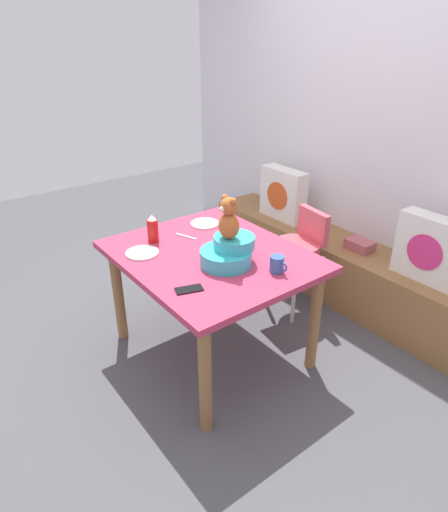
% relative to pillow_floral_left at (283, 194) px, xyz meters
% --- Properties ---
extents(ground_plane, '(8.00, 8.00, 0.00)m').
position_rel_pillow_floral_left_xyz_m(ground_plane, '(0.63, -1.23, -0.68)').
color(ground_plane, '#4C4C51').
extents(back_wall, '(4.40, 0.10, 2.60)m').
position_rel_pillow_floral_left_xyz_m(back_wall, '(0.63, 0.29, 0.62)').
color(back_wall, silver).
rests_on(back_wall, ground_plane).
extents(window_bench, '(2.60, 0.44, 0.46)m').
position_rel_pillow_floral_left_xyz_m(window_bench, '(0.63, 0.02, -0.45)').
color(window_bench, olive).
rests_on(window_bench, ground_plane).
extents(pillow_floral_left, '(0.44, 0.15, 0.44)m').
position_rel_pillow_floral_left_xyz_m(pillow_floral_left, '(0.00, 0.00, 0.00)').
color(pillow_floral_left, white).
rests_on(pillow_floral_left, window_bench).
extents(pillow_floral_right, '(0.44, 0.15, 0.44)m').
position_rel_pillow_floral_left_xyz_m(pillow_floral_right, '(1.36, 0.00, 0.00)').
color(pillow_floral_right, white).
rests_on(pillow_floral_right, window_bench).
extents(book_stack, '(0.20, 0.14, 0.08)m').
position_rel_pillow_floral_left_xyz_m(book_stack, '(0.82, 0.02, -0.18)').
color(book_stack, '#AC565D').
rests_on(book_stack, window_bench).
extents(dining_table, '(1.20, 1.01, 0.74)m').
position_rel_pillow_floral_left_xyz_m(dining_table, '(0.63, -1.23, -0.04)').
color(dining_table, '#B73351').
rests_on(dining_table, ground_plane).
extents(highchair, '(0.36, 0.48, 0.79)m').
position_rel_pillow_floral_left_xyz_m(highchair, '(0.60, -0.42, -0.16)').
color(highchair, '#D84C59').
rests_on(highchair, ground_plane).
extents(infant_seat_teal, '(0.30, 0.33, 0.16)m').
position_rel_pillow_floral_left_xyz_m(infant_seat_teal, '(0.80, -1.23, 0.13)').
color(infant_seat_teal, '#30B0BA').
rests_on(infant_seat_teal, dining_table).
extents(teddy_bear, '(0.13, 0.12, 0.25)m').
position_rel_pillow_floral_left_xyz_m(teddy_bear, '(0.80, -1.23, 0.34)').
color(teddy_bear, '#AF5D2A').
rests_on(teddy_bear, infant_seat_teal).
extents(ketchup_bottle, '(0.07, 0.07, 0.18)m').
position_rel_pillow_floral_left_xyz_m(ketchup_bottle, '(0.28, -1.43, 0.15)').
color(ketchup_bottle, red).
rests_on(ketchup_bottle, dining_table).
extents(coffee_mug, '(0.12, 0.08, 0.09)m').
position_rel_pillow_floral_left_xyz_m(coffee_mug, '(1.05, -1.07, 0.11)').
color(coffee_mug, '#335999').
rests_on(coffee_mug, dining_table).
extents(dinner_plate_near, '(0.20, 0.20, 0.01)m').
position_rel_pillow_floral_left_xyz_m(dinner_plate_near, '(0.25, -1.00, 0.07)').
color(dinner_plate_near, white).
rests_on(dinner_plate_near, dining_table).
extents(dinner_plate_far, '(0.20, 0.20, 0.01)m').
position_rel_pillow_floral_left_xyz_m(dinner_plate_far, '(0.39, -1.57, 0.07)').
color(dinner_plate_far, white).
rests_on(dinner_plate_far, dining_table).
extents(cell_phone, '(0.11, 0.16, 0.01)m').
position_rel_pillow_floral_left_xyz_m(cell_phone, '(0.91, -1.57, 0.06)').
color(cell_phone, black).
rests_on(cell_phone, dining_table).
extents(table_fork, '(0.17, 0.07, 0.01)m').
position_rel_pillow_floral_left_xyz_m(table_fork, '(0.34, -1.22, 0.06)').
color(table_fork, silver).
rests_on(table_fork, dining_table).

